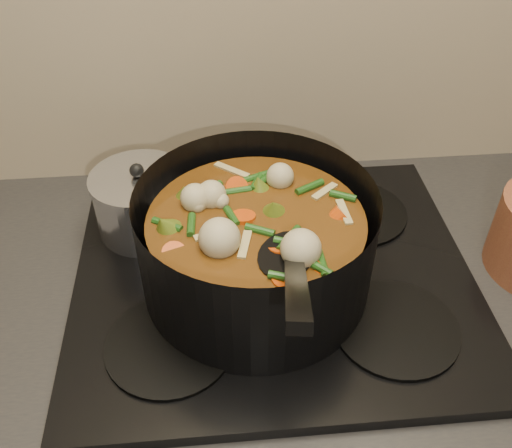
{
  "coord_description": "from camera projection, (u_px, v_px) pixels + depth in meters",
  "views": [
    {
      "loc": [
        -0.09,
        1.3,
        1.57
      ],
      "look_at": [
        -0.03,
        1.91,
        1.05
      ],
      "focal_mm": 40.0,
      "sensor_mm": 36.0,
      "label": 1
    }
  ],
  "objects": [
    {
      "name": "saucepan",
      "position": [
        142.0,
        202.0,
        0.95
      ],
      "size": [
        0.16,
        0.16,
        0.13
      ],
      "rotation": [
        0.0,
        0.0,
        0.42
      ],
      "color": "silver",
      "rests_on": "stovetop"
    },
    {
      "name": "counter",
      "position": [
        269.0,
        429.0,
        1.21
      ],
      "size": [
        2.64,
        0.64,
        0.91
      ],
      "color": "brown",
      "rests_on": "ground"
    },
    {
      "name": "stockpot",
      "position": [
        256.0,
        246.0,
        0.83
      ],
      "size": [
        0.43,
        0.51,
        0.25
      ],
      "rotation": [
        0.0,
        0.0,
        -0.33
      ],
      "color": "black",
      "rests_on": "stovetop"
    },
    {
      "name": "stovetop",
      "position": [
        274.0,
        275.0,
        0.91
      ],
      "size": [
        0.62,
        0.54,
        0.03
      ],
      "color": "black",
      "rests_on": "counter"
    }
  ]
}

